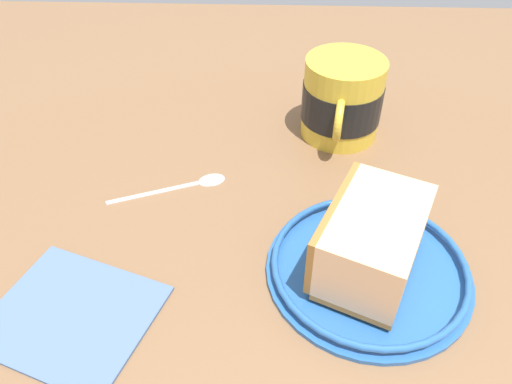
{
  "coord_description": "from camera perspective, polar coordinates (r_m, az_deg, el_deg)",
  "views": [
    {
      "loc": [
        -35.23,
        4.25,
        35.25
      ],
      "look_at": [
        1.35,
        5.66,
        3.0
      ],
      "focal_mm": 34.9,
      "sensor_mm": 36.0,
      "label": 1
    }
  ],
  "objects": [
    {
      "name": "small_plate",
      "position": [
        0.46,
        12.79,
        -8.46
      ],
      "size": [
        18.37,
        18.37,
        1.55
      ],
      "color": "#26599E",
      "rests_on": "ground_plane"
    },
    {
      "name": "tea_mug",
      "position": [
        0.6,
        9.83,
        10.46
      ],
      "size": [
        11.91,
        9.47,
        9.61
      ],
      "color": "gold",
      "rests_on": "ground_plane"
    },
    {
      "name": "folded_napkin",
      "position": [
        0.45,
        -20.41,
        -13.0
      ],
      "size": [
        15.04,
        16.17,
        0.6
      ],
      "primitive_type": "cube",
      "rotation": [
        0.0,
        0.0,
        -0.34
      ],
      "color": "slate",
      "rests_on": "ground_plane"
    },
    {
      "name": "cake_slice",
      "position": [
        0.44,
        13.11,
        -5.43
      ],
      "size": [
        13.51,
        11.56,
        6.45
      ],
      "color": "#9E662D",
      "rests_on": "small_plate"
    },
    {
      "name": "teaspoon",
      "position": [
        0.54,
        -7.36,
        1.13
      ],
      "size": [
        5.9,
        12.49,
        0.8
      ],
      "color": "silver",
      "rests_on": "ground_plane"
    },
    {
      "name": "ground_plane",
      "position": [
        0.51,
        6.34,
        -4.81
      ],
      "size": [
        116.02,
        116.02,
        2.63
      ],
      "primitive_type": "cube",
      "color": "brown"
    }
  ]
}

